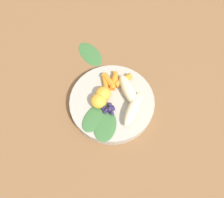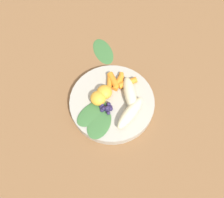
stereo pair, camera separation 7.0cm
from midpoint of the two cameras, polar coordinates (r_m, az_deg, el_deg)
name	(u,v)px [view 1 (the left image)]	position (r m, az deg, el deg)	size (l,w,h in m)	color
ground_plane	(112,105)	(0.73, -2.72, -1.60)	(2.40, 2.40, 0.00)	brown
bowl	(112,103)	(0.72, -2.76, -1.13)	(0.25, 0.25, 0.03)	#B2AD9E
banana_peeled_left	(129,91)	(0.70, 1.12, 1.55)	(0.11, 0.03, 0.03)	beige
banana_peeled_right	(133,109)	(0.68, 2.03, -2.57)	(0.11, 0.03, 0.03)	beige
orange_segment_near	(99,101)	(0.69, -6.01, -0.69)	(0.05, 0.05, 0.03)	#F4A833
orange_segment_far	(103,94)	(0.70, -4.91, 0.96)	(0.04, 0.04, 0.03)	#F4A833
carrot_front	(123,80)	(0.73, -0.12, 4.10)	(0.02, 0.02, 0.06)	orange
carrot_mid_left	(116,79)	(0.73, -1.71, 4.43)	(0.01, 0.01, 0.05)	orange
carrot_mid_right	(114,82)	(0.73, -2.29, 3.77)	(0.02, 0.02, 0.05)	orange
carrot_rear	(108,80)	(0.73, -3.55, 4.08)	(0.02, 0.02, 0.05)	orange
carrot_small	(105,83)	(0.73, -4.32, 3.42)	(0.01, 0.01, 0.05)	orange
blueberry_pile	(108,109)	(0.69, -3.72, -2.63)	(0.04, 0.04, 0.02)	#2D234C
kale_leaf_left	(96,117)	(0.69, -6.64, -4.45)	(0.10, 0.06, 0.01)	#3D7038
kale_leaf_right	(105,125)	(0.68, -4.56, -6.43)	(0.09, 0.06, 0.01)	#3D7038
kale_leaf_stray	(90,54)	(0.83, -7.52, 10.17)	(0.11, 0.06, 0.01)	#3D7038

